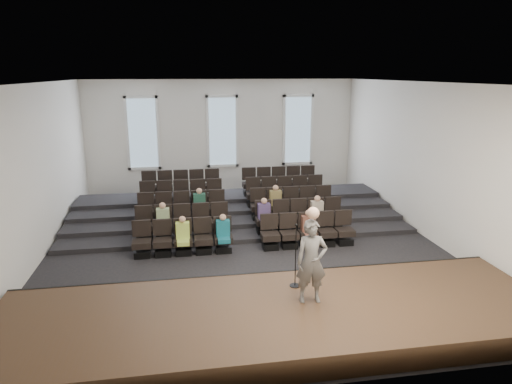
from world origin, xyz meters
TOP-DOWN VIEW (x-y plane):
  - ground at (0.00, 0.00)m, footprint 14.00×14.00m
  - ceiling at (0.00, 0.00)m, footprint 12.00×14.00m
  - wall_back at (0.00, 7.02)m, footprint 12.00×0.04m
  - wall_front at (0.00, -7.02)m, footprint 12.00×0.04m
  - wall_left at (-6.02, 0.00)m, footprint 0.04×14.00m
  - wall_right at (6.02, 0.00)m, footprint 0.04×14.00m
  - stage at (0.00, -5.10)m, footprint 11.80×3.60m
  - stage_lip at (0.00, -3.33)m, footprint 11.80×0.06m
  - risers at (0.00, 3.17)m, footprint 11.80×4.80m
  - seating_rows at (-0.00, 1.54)m, footprint 6.80×4.70m
  - windows at (0.00, 6.95)m, footprint 8.44×0.10m
  - audience at (0.00, 0.32)m, footprint 5.45×2.64m
  - speaker at (0.75, -4.91)m, footprint 0.69×0.47m
  - mic_stand at (0.60, -4.17)m, footprint 0.25×0.25m

SIDE VIEW (x-z plane):
  - ground at x=0.00m, z-range 0.00..0.00m
  - risers at x=0.00m, z-range -0.10..0.50m
  - stage at x=0.00m, z-range 0.00..0.50m
  - stage_lip at x=0.00m, z-range -0.01..0.51m
  - seating_rows at x=0.00m, z-range -0.15..1.52m
  - audience at x=0.00m, z-range 0.26..1.36m
  - mic_stand at x=0.60m, z-range 0.19..1.72m
  - speaker at x=0.75m, z-range 0.50..2.33m
  - wall_back at x=0.00m, z-range 0.00..5.00m
  - wall_front at x=0.00m, z-range 0.00..5.00m
  - wall_left at x=-6.02m, z-range 0.00..5.00m
  - wall_right at x=6.02m, z-range 0.00..5.00m
  - windows at x=0.00m, z-range 1.08..4.32m
  - ceiling at x=0.00m, z-range 5.00..5.02m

